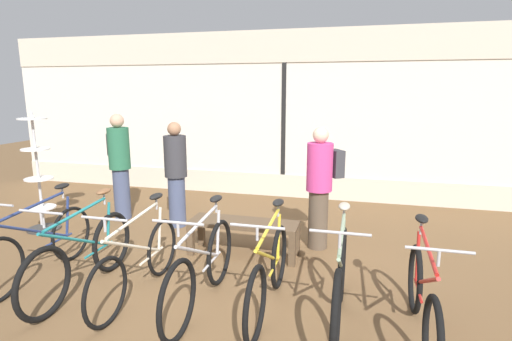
% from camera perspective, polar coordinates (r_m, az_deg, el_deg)
% --- Properties ---
extents(ground_plane, '(24.00, 24.00, 0.00)m').
position_cam_1_polar(ground_plane, '(4.40, -6.54, -17.21)').
color(ground_plane, brown).
extents(shop_back_wall, '(12.00, 0.08, 3.20)m').
position_cam_1_polar(shop_back_wall, '(7.79, 4.01, 8.06)').
color(shop_back_wall, beige).
rests_on(shop_back_wall, ground_plane).
extents(bicycle_far_left, '(0.46, 1.75, 1.02)m').
position_cam_1_polar(bicycle_far_left, '(5.17, -28.55, -9.37)').
color(bicycle_far_left, black).
rests_on(bicycle_far_left, ground_plane).
extents(bicycle_left, '(0.46, 1.76, 1.03)m').
position_cam_1_polar(bicycle_left, '(4.66, -23.55, -11.19)').
color(bicycle_left, black).
rests_on(bicycle_left, ground_plane).
extents(bicycle_center_left, '(0.46, 1.71, 1.01)m').
position_cam_1_polar(bicycle_center_left, '(4.37, -16.45, -12.33)').
color(bicycle_center_left, black).
rests_on(bicycle_center_left, ground_plane).
extents(bicycle_center, '(0.46, 1.76, 1.04)m').
position_cam_1_polar(bicycle_center, '(4.03, -7.73, -13.75)').
color(bicycle_center, black).
rests_on(bicycle_center, ground_plane).
extents(bicycle_center_right, '(0.46, 1.69, 1.02)m').
position_cam_1_polar(bicycle_center_right, '(3.95, 1.88, -14.44)').
color(bicycle_center_right, black).
rests_on(bicycle_center_right, ground_plane).
extents(bicycle_right, '(0.46, 1.75, 1.06)m').
position_cam_1_polar(bicycle_right, '(3.78, 11.85, -15.55)').
color(bicycle_right, black).
rests_on(bicycle_right, ground_plane).
extents(bicycle_far_right, '(0.46, 1.64, 1.01)m').
position_cam_1_polar(bicycle_far_right, '(3.81, 22.71, -16.68)').
color(bicycle_far_right, black).
rests_on(bicycle_far_right, ground_plane).
extents(accessory_rack, '(0.48, 0.48, 1.79)m').
position_cam_1_polar(accessory_rack, '(6.80, -28.57, -1.56)').
color(accessory_rack, '#333333').
rests_on(accessory_rack, ground_plane).
extents(display_bench, '(1.40, 0.44, 0.45)m').
position_cam_1_polar(display_bench, '(5.17, -1.77, -8.13)').
color(display_bench, brown).
rests_on(display_bench, ground_plane).
extents(customer_near_rack, '(0.55, 0.54, 1.73)m').
position_cam_1_polar(customer_near_rack, '(6.85, -18.92, 1.03)').
color(customer_near_rack, '#424C6B').
rests_on(customer_near_rack, ground_plane).
extents(customer_by_window, '(0.56, 0.52, 1.63)m').
position_cam_1_polar(customer_by_window, '(5.33, 9.19, -1.95)').
color(customer_by_window, brown).
rests_on(customer_by_window, ground_plane).
extents(customer_mid_floor, '(0.38, 0.38, 1.63)m').
position_cam_1_polar(customer_mid_floor, '(6.24, -11.37, -0.31)').
color(customer_mid_floor, '#424C6B').
rests_on(customer_mid_floor, ground_plane).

